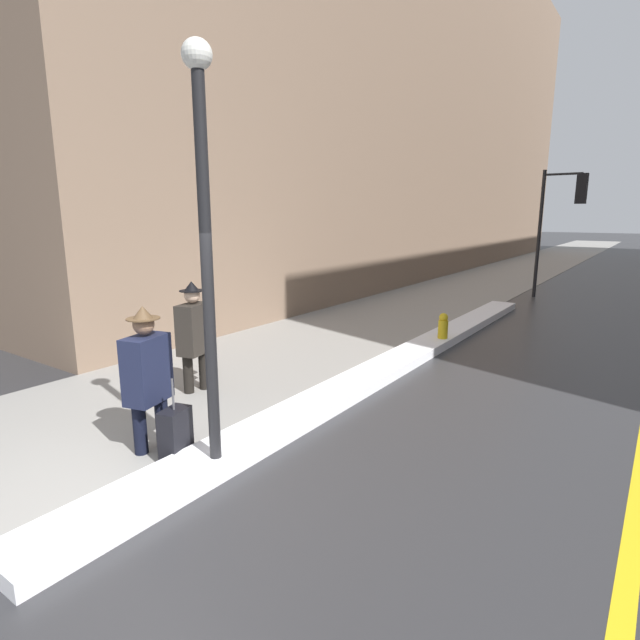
{
  "coord_description": "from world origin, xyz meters",
  "views": [
    {
      "loc": [
        3.96,
        -2.26,
        2.68
      ],
      "look_at": [
        -0.4,
        4.0,
        1.05
      ],
      "focal_mm": 28.0,
      "sensor_mm": 36.0,
      "label": 1
    }
  ],
  "objects_px": {
    "fire_hydrant": "(443,330)",
    "pedestrian_with_shoulder_bag": "(194,332)",
    "traffic_light_near": "(564,206)",
    "rolling_suitcase": "(176,435)",
    "lamp_post": "(205,226)",
    "pedestrian_in_fedora": "(147,374)"
  },
  "relations": [
    {
      "from": "pedestrian_with_shoulder_bag",
      "to": "traffic_light_near",
      "type": "bearing_deg",
      "value": 152.45
    },
    {
      "from": "lamp_post",
      "to": "traffic_light_near",
      "type": "bearing_deg",
      "value": 86.65
    },
    {
      "from": "fire_hydrant",
      "to": "pedestrian_with_shoulder_bag",
      "type": "bearing_deg",
      "value": -114.15
    },
    {
      "from": "pedestrian_in_fedora",
      "to": "pedestrian_with_shoulder_bag",
      "type": "xyz_separation_m",
      "value": [
        -1.1,
        1.64,
        0.0
      ]
    },
    {
      "from": "rolling_suitcase",
      "to": "fire_hydrant",
      "type": "bearing_deg",
      "value": 160.15
    },
    {
      "from": "traffic_light_near",
      "to": "rolling_suitcase",
      "type": "bearing_deg",
      "value": -93.28
    },
    {
      "from": "lamp_post",
      "to": "fire_hydrant",
      "type": "bearing_deg",
      "value": 89.59
    },
    {
      "from": "fire_hydrant",
      "to": "lamp_post",
      "type": "bearing_deg",
      "value": -90.41
    },
    {
      "from": "lamp_post",
      "to": "fire_hydrant",
      "type": "height_order",
      "value": "lamp_post"
    },
    {
      "from": "traffic_light_near",
      "to": "fire_hydrant",
      "type": "xyz_separation_m",
      "value": [
        -0.78,
        -7.76,
        -2.57
      ]
    },
    {
      "from": "pedestrian_in_fedora",
      "to": "pedestrian_with_shoulder_bag",
      "type": "distance_m",
      "value": 1.98
    },
    {
      "from": "lamp_post",
      "to": "traffic_light_near",
      "type": "distance_m",
      "value": 14.06
    },
    {
      "from": "traffic_light_near",
      "to": "pedestrian_with_shoulder_bag",
      "type": "height_order",
      "value": "traffic_light_near"
    },
    {
      "from": "lamp_post",
      "to": "pedestrian_in_fedora",
      "type": "distance_m",
      "value": 1.9
    },
    {
      "from": "lamp_post",
      "to": "fire_hydrant",
      "type": "distance_m",
      "value": 6.65
    },
    {
      "from": "traffic_light_near",
      "to": "pedestrian_in_fedora",
      "type": "relative_size",
      "value": 2.37
    },
    {
      "from": "fire_hydrant",
      "to": "rolling_suitcase",
      "type": "bearing_deg",
      "value": -95.33
    },
    {
      "from": "pedestrian_in_fedora",
      "to": "rolling_suitcase",
      "type": "bearing_deg",
      "value": 75.93
    },
    {
      "from": "traffic_light_near",
      "to": "rolling_suitcase",
      "type": "xyz_separation_m",
      "value": [
        -1.37,
        -14.1,
        -2.61
      ]
    },
    {
      "from": "traffic_light_near",
      "to": "fire_hydrant",
      "type": "relative_size",
      "value": 5.75
    },
    {
      "from": "pedestrian_with_shoulder_bag",
      "to": "fire_hydrant",
      "type": "distance_m",
      "value": 5.18
    },
    {
      "from": "traffic_light_near",
      "to": "pedestrian_in_fedora",
      "type": "distance_m",
      "value": 14.36
    }
  ]
}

